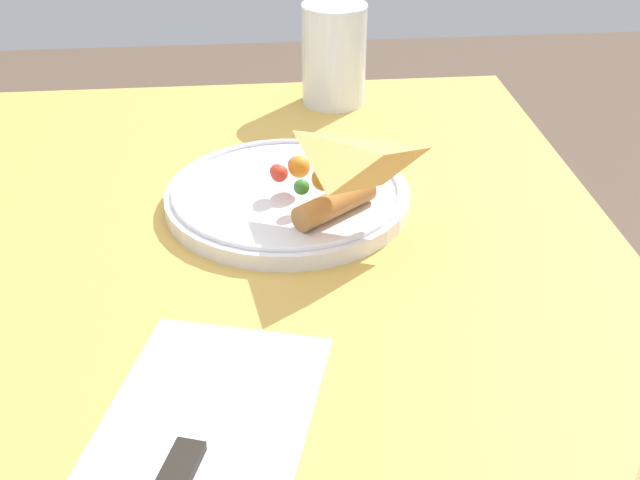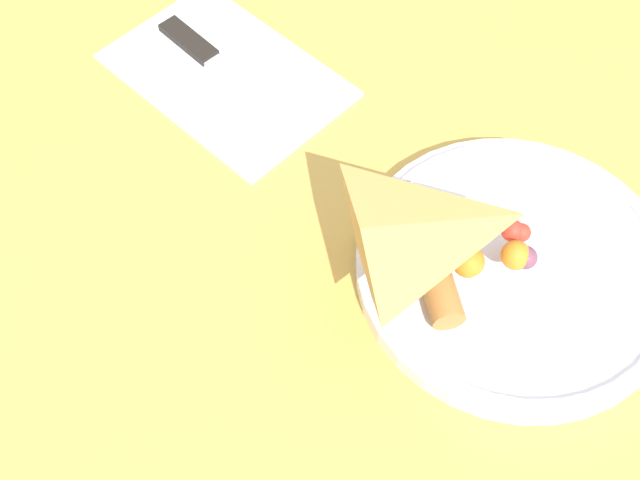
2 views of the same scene
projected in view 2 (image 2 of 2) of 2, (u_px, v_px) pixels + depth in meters
ground_plane at (353, 465)px, 1.31m from camera, size 6.00×6.00×0.00m
dining_table at (376, 271)px, 0.78m from camera, size 0.91×0.68×0.77m
plate_pizza at (512, 265)px, 0.60m from camera, size 0.24×0.24×0.05m
napkin_folded at (226, 75)px, 0.72m from camera, size 0.24×0.19×0.00m
butter_knife at (220, 67)px, 0.72m from camera, size 0.17×0.07×0.01m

